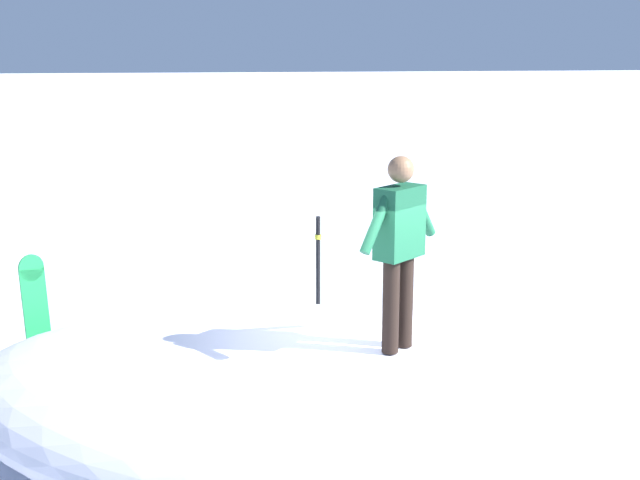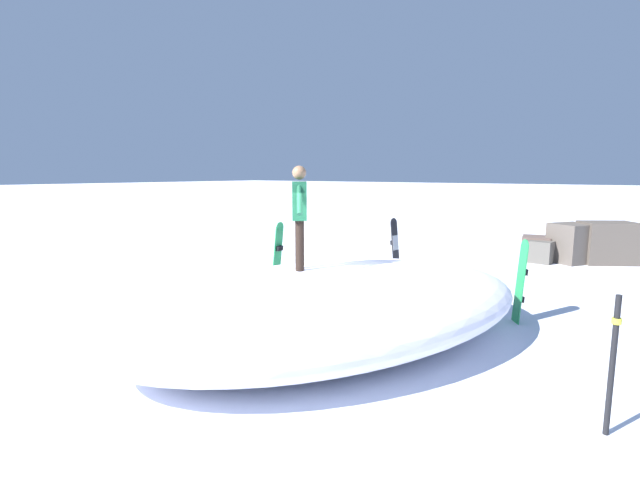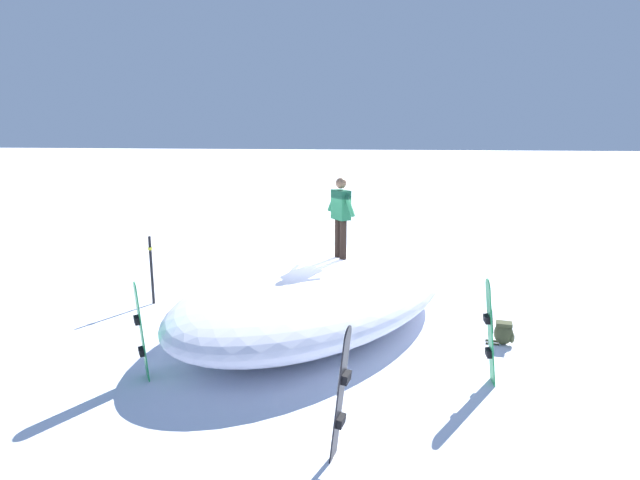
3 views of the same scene
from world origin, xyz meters
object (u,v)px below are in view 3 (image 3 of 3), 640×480
snowboard_primary_upright (490,330)px  snowboard_secondary_upright (342,392)px  backpack_near (504,333)px  trail_marker_pole (151,268)px  snowboard_tertiary_upright (140,330)px  snowboarder_standing (341,213)px

snowboard_primary_upright → snowboard_secondary_upright: size_ratio=0.99×
snowboard_primary_upright → backpack_near: (1.57, -0.49, -0.64)m
snowboard_primary_upright → trail_marker_pole: bearing=70.2°
snowboard_primary_upright → backpack_near: snowboard_primary_upright is taller
snowboard_secondary_upright → backpack_near: (3.89, -2.40, -0.64)m
snowboard_tertiary_upright → trail_marker_pole: 3.79m
snowboard_primary_upright → snowboard_tertiary_upright: size_ratio=1.05×
snowboard_secondary_upright → trail_marker_pole: 6.95m
backpack_near → snowboard_tertiary_upright: bearing=113.4°
snowboarder_standing → trail_marker_pole: size_ratio=1.05×
snowboarder_standing → snowboard_primary_upright: bearing=-132.7°
trail_marker_pole → snowboarder_standing: bearing=-90.6°
snowboard_tertiary_upright → backpack_near: (2.48, -5.72, -0.60)m
trail_marker_pole → snowboard_tertiary_upright: bearing=-153.6°
trail_marker_pole → backpack_near: bearing=-97.0°
snowboard_secondary_upright → trail_marker_pole: snowboard_secondary_upright is taller
snowboard_tertiary_upright → backpack_near: bearing=-66.6°
snowboarder_standing → snowboard_tertiary_upright: (-3.36, 2.58, -1.39)m
snowboarder_standing → trail_marker_pole: snowboarder_standing is taller
backpack_near → trail_marker_pole: bearing=83.0°
snowboarder_standing → backpack_near: size_ratio=3.20×
snowboard_primary_upright → snowboard_tertiary_upright: snowboard_primary_upright is taller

